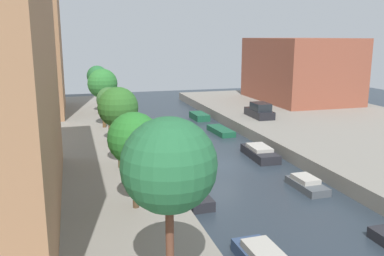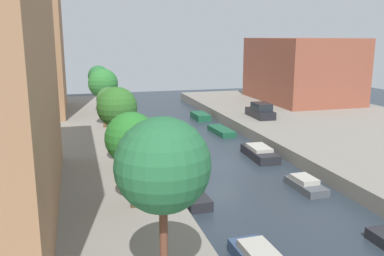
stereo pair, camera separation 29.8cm
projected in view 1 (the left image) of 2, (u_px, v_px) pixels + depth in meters
name	position (u px, v px, depth m)	size (l,w,h in m)	color
ground_plane	(222.00, 165.00, 30.22)	(84.00, 84.00, 0.00)	#28333D
apartment_tower_far	(7.00, 3.00, 42.72)	(10.00, 12.63, 22.86)	#9E704C
low_block_right	(300.00, 70.00, 53.26)	(10.00, 14.37, 7.90)	brown
street_tree_0	(169.00, 166.00, 12.50)	(2.95, 2.95, 5.85)	brown
street_tree_1	(134.00, 139.00, 19.57)	(2.50, 2.50, 4.71)	#4E3A25
street_tree_2	(118.00, 108.00, 25.61)	(2.50, 2.50, 5.13)	#4D4729
street_tree_3	(109.00, 100.00, 31.71)	(1.89, 1.89, 4.38)	brown
street_tree_4	(103.00, 84.00, 37.22)	(2.65, 2.65, 5.33)	brown
street_tree_5	(97.00, 76.00, 44.04)	(2.18, 2.18, 5.12)	brown
parked_car	(260.00, 111.00, 42.67)	(1.82, 4.12, 1.52)	black
moored_boat_left_2	(195.00, 197.00, 23.49)	(1.35, 3.40, 0.57)	#232328
moored_boat_left_3	(176.00, 159.00, 30.82)	(1.36, 3.86, 0.66)	maroon
moored_boat_right_2	(307.00, 184.00, 25.45)	(1.38, 3.11, 0.74)	#4C5156
moored_boat_right_3	(260.00, 153.00, 32.00)	(1.79, 4.28, 0.91)	#232328
moored_boat_right_4	(221.00, 131.00, 40.02)	(1.58, 4.08, 0.51)	#195638
moored_boat_right_5	(199.00, 116.00, 46.74)	(1.53, 3.21, 0.69)	#195638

